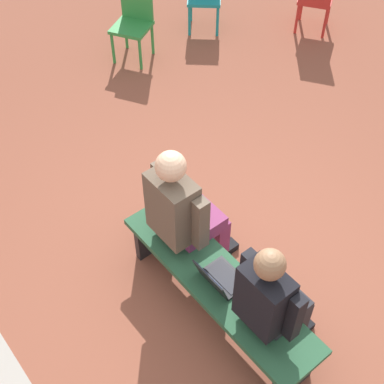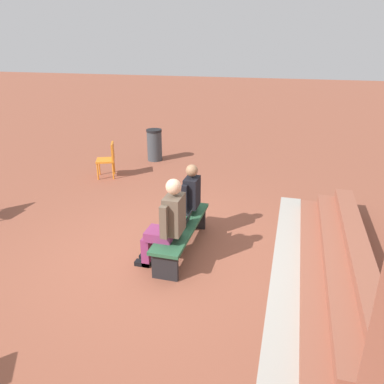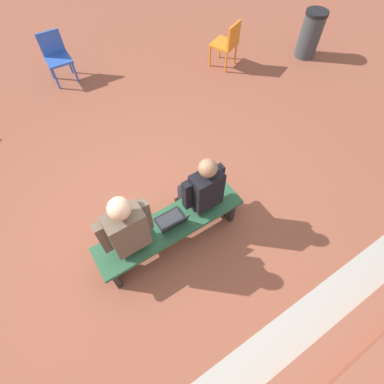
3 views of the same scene
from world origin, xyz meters
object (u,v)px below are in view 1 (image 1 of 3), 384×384
at_px(plastic_chair_mid_courtyard, 134,19).
at_px(laptop, 220,278).
at_px(bench, 218,286).
at_px(person_adult, 184,211).
at_px(person_student, 273,300).

bearing_deg(plastic_chair_mid_courtyard, laptop, 154.72).
relative_size(bench, laptop, 5.63).
xyz_separation_m(person_adult, plastic_chair_mid_courtyard, (2.89, -1.52, -0.25)).
bearing_deg(bench, plastic_chair_mid_courtyard, -25.30).
height_order(person_adult, plastic_chair_mid_courtyard, person_adult).
bearing_deg(person_adult, plastic_chair_mid_courtyard, -27.78).
bearing_deg(person_adult, bench, 171.76).
height_order(person_student, plastic_chair_mid_courtyard, person_student).
bearing_deg(person_adult, person_student, 179.67).
distance_m(person_student, person_adult, 0.94).
xyz_separation_m(person_student, person_adult, (0.94, -0.01, 0.04)).
relative_size(bench, person_adult, 1.31).
bearing_deg(laptop, bench, -23.49).
distance_m(person_student, laptop, 0.48).
xyz_separation_m(person_student, laptop, (0.44, 0.08, -0.19)).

